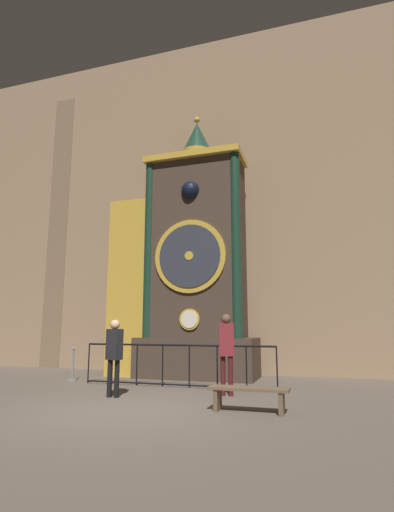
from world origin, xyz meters
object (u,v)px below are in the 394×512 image
Objects in this scene: clock_tower at (183,266)px; visitor_near at (114,350)px; visitor_far at (226,345)px; stanchion_post at (73,370)px; visitor_bench at (249,394)px.

clock_tower is 5.11× the size of visitor_near.
visitor_far is (2.11, -2.88, -2.38)m from clock_tower.
visitor_near is 3.34m from stanchion_post.
clock_tower reaches higher than visitor_near.
visitor_far is at bearing 116.21° from visitor_bench.
visitor_bench is at bearing -25.82° from stanchion_post.
visitor_far is at bearing -12.93° from stanchion_post.
stanchion_post is at bearing 151.65° from visitor_far.
clock_tower is 4.57m from stanchion_post.
visitor_far reaches higher than visitor_near.
visitor_far is 1.93× the size of stanchion_post.
visitor_near is (-0.26, -3.85, -2.47)m from clock_tower.
clock_tower is 4.29m from visitor_far.
visitor_far is at bearing 39.94° from visitor_near.
visitor_far reaches higher than stanchion_post.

